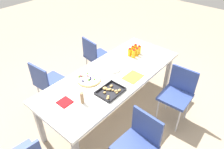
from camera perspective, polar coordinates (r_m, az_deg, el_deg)
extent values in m
plane|color=tan|center=(3.39, 0.12, -9.95)|extent=(12.00, 12.00, 0.00)
cube|color=white|center=(2.92, 0.13, -0.21)|extent=(2.20, 0.87, 0.04)
cube|color=#99999E|center=(3.98, 5.78, 4.13)|extent=(0.06, 0.06, 0.69)
cube|color=#99999E|center=(2.92, -18.93, -12.40)|extent=(0.06, 0.06, 0.69)
cube|color=#99999E|center=(3.70, 14.71, 0.22)|extent=(0.06, 0.06, 0.69)
cube|color=#33478C|center=(3.36, -15.91, -1.95)|extent=(0.43, 0.43, 0.04)
cube|color=#33478C|center=(3.17, -18.98, -0.88)|extent=(0.06, 0.38, 0.38)
cylinder|color=silver|center=(3.68, -15.01, -2.81)|extent=(0.02, 0.02, 0.41)
cylinder|color=silver|center=(3.48, -11.57, -4.83)|extent=(0.02, 0.02, 0.41)
cylinder|color=silver|center=(3.55, -18.88, -5.37)|extent=(0.02, 0.02, 0.41)
cylinder|color=silver|center=(3.34, -15.53, -7.65)|extent=(0.02, 0.02, 0.41)
cube|color=#33478C|center=(3.10, 16.65, -5.83)|extent=(0.42, 0.42, 0.04)
cube|color=#33478C|center=(3.12, 18.64, -1.38)|extent=(0.05, 0.38, 0.38)
cylinder|color=silver|center=(3.12, 17.34, -11.93)|extent=(0.02, 0.02, 0.41)
cylinder|color=silver|center=(3.19, 12.09, -9.54)|extent=(0.02, 0.02, 0.41)
cylinder|color=silver|center=(3.35, 19.56, -8.53)|extent=(0.02, 0.02, 0.41)
cylinder|color=silver|center=(3.41, 14.63, -6.40)|extent=(0.02, 0.02, 0.41)
cube|color=#33478C|center=(2.44, 6.11, -19.09)|extent=(0.43, 0.43, 0.04)
cube|color=#33478C|center=(2.38, 9.30, -13.73)|extent=(0.05, 0.38, 0.38)
cylinder|color=silver|center=(2.77, 5.29, -18.15)|extent=(0.02, 0.02, 0.41)
cube|color=#33478C|center=(3.86, -3.64, 4.93)|extent=(0.45, 0.45, 0.04)
cube|color=#33478C|center=(3.67, -6.05, 6.47)|extent=(0.09, 0.38, 0.38)
cylinder|color=silver|center=(4.18, -3.14, 3.66)|extent=(0.02, 0.02, 0.41)
cylinder|color=silver|center=(3.97, -0.27, 1.79)|extent=(0.02, 0.02, 0.41)
cylinder|color=silver|center=(4.02, -6.71, 2.04)|extent=(0.02, 0.02, 0.41)
cylinder|color=silver|center=(3.81, -3.92, 0.00)|extent=(0.02, 0.02, 0.41)
cylinder|color=#F9AD14|center=(3.40, 6.28, 6.92)|extent=(0.06, 0.06, 0.13)
cylinder|color=red|center=(3.36, 6.36, 8.00)|extent=(0.04, 0.04, 0.02)
cylinder|color=#FAAE14|center=(3.35, 5.50, 6.47)|extent=(0.05, 0.05, 0.13)
cylinder|color=red|center=(3.31, 5.57, 7.55)|extent=(0.03, 0.03, 0.02)
cylinder|color=#FAAD14|center=(3.30, 4.75, 5.95)|extent=(0.06, 0.06, 0.12)
cylinder|color=red|center=(3.27, 4.81, 6.95)|extent=(0.04, 0.04, 0.02)
cylinder|color=#F9AD14|center=(3.37, 7.28, 6.54)|extent=(0.06, 0.06, 0.13)
cylinder|color=red|center=(3.34, 7.38, 7.60)|extent=(0.04, 0.04, 0.02)
cylinder|color=#F9AB14|center=(3.31, 6.65, 6.01)|extent=(0.06, 0.06, 0.12)
cylinder|color=red|center=(3.28, 6.74, 7.06)|extent=(0.04, 0.04, 0.02)
cylinder|color=#F8AD14|center=(3.26, 5.82, 5.53)|extent=(0.06, 0.06, 0.12)
cylinder|color=red|center=(3.23, 5.90, 6.59)|extent=(0.04, 0.04, 0.02)
cylinder|color=tan|center=(2.82, -6.21, -1.32)|extent=(0.32, 0.32, 0.02)
cylinder|color=white|center=(2.81, -6.23, -1.12)|extent=(0.30, 0.30, 0.01)
sphere|color=#66B238|center=(2.77, -6.28, -1.44)|extent=(0.03, 0.03, 0.03)
sphere|color=#66B238|center=(2.77, -4.73, -1.27)|extent=(0.03, 0.03, 0.03)
sphere|color=#1E1947|center=(2.81, -5.82, -0.78)|extent=(0.02, 0.02, 0.02)
sphere|color=#1E1947|center=(2.76, -7.84, -1.72)|extent=(0.03, 0.03, 0.03)
sphere|color=#1E1947|center=(2.78, -6.03, -1.30)|extent=(0.02, 0.02, 0.02)
sphere|color=#66B238|center=(2.89, -6.63, 0.32)|extent=(0.02, 0.02, 0.02)
sphere|color=#66B238|center=(2.84, -8.89, -0.58)|extent=(0.03, 0.03, 0.03)
sphere|color=#1E1947|center=(2.79, -5.71, -1.15)|extent=(0.02, 0.02, 0.02)
sphere|color=red|center=(2.86, -8.61, -0.37)|extent=(0.02, 0.02, 0.02)
sphere|color=#1E1947|center=(2.79, -8.92, -1.46)|extent=(0.02, 0.02, 0.02)
sphere|color=#66B238|center=(2.85, -7.84, -0.37)|extent=(0.02, 0.02, 0.02)
sphere|color=#66B238|center=(2.85, -4.97, -0.12)|extent=(0.02, 0.02, 0.02)
sphere|color=red|center=(2.84, -6.51, -0.36)|extent=(0.02, 0.02, 0.02)
sphere|color=red|center=(2.85, -8.30, -0.40)|extent=(0.02, 0.02, 0.02)
cube|color=black|center=(2.61, -0.43, -4.70)|extent=(0.33, 0.25, 0.01)
cube|color=black|center=(2.67, -2.39, -3.38)|extent=(0.33, 0.01, 0.03)
cube|color=black|center=(2.55, 1.62, -5.62)|extent=(0.33, 0.01, 0.03)
cube|color=black|center=(2.70, 1.78, -2.81)|extent=(0.01, 0.25, 0.03)
cube|color=black|center=(2.52, -2.81, -6.26)|extent=(0.01, 0.25, 0.03)
ellipsoid|color=tan|center=(2.60, 0.96, -4.45)|extent=(0.04, 0.03, 0.02)
ellipsoid|color=tan|center=(2.60, 1.05, -4.41)|extent=(0.04, 0.03, 0.02)
ellipsoid|color=tan|center=(2.62, 0.21, -4.21)|extent=(0.04, 0.03, 0.02)
ellipsoid|color=tan|center=(2.67, -0.19, -3.09)|extent=(0.05, 0.03, 0.03)
ellipsoid|color=tan|center=(2.50, -1.15, -6.47)|extent=(0.05, 0.03, 0.03)
ellipsoid|color=tan|center=(2.63, -1.82, -3.78)|extent=(0.06, 0.04, 0.03)
ellipsoid|color=tan|center=(2.61, 1.99, -4.27)|extent=(0.05, 0.04, 0.03)
ellipsoid|color=tan|center=(2.58, 1.32, -4.92)|extent=(0.04, 0.03, 0.02)
ellipsoid|color=tan|center=(2.53, -1.04, -5.92)|extent=(0.04, 0.03, 0.02)
ellipsoid|color=tan|center=(2.64, -2.04, -3.69)|extent=(0.05, 0.04, 0.03)
ellipsoid|color=tan|center=(2.58, -2.00, -4.85)|extent=(0.04, 0.03, 0.02)
ellipsoid|color=tan|center=(2.62, -0.62, -4.00)|extent=(0.05, 0.03, 0.03)
ellipsoid|color=tan|center=(2.62, -1.28, -4.08)|extent=(0.04, 0.03, 0.02)
cylinder|color=silver|center=(2.99, 0.58, 1.27)|extent=(0.18, 0.18, 0.00)
cylinder|color=silver|center=(2.99, 0.58, 1.35)|extent=(0.18, 0.18, 0.00)
cylinder|color=silver|center=(2.98, 0.59, 1.43)|extent=(0.18, 0.18, 0.00)
cylinder|color=silver|center=(2.98, 0.59, 1.50)|extent=(0.18, 0.18, 0.00)
cylinder|color=silver|center=(2.98, 0.59, 1.58)|extent=(0.18, 0.18, 0.00)
cube|color=red|center=(2.53, -12.59, -7.27)|extent=(0.15, 0.15, 0.01)
cylinder|color=#9E7A56|center=(2.45, -8.06, -6.25)|extent=(0.04, 0.04, 0.15)
cube|color=yellow|center=(2.87, 5.66, -0.66)|extent=(0.26, 0.20, 0.01)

